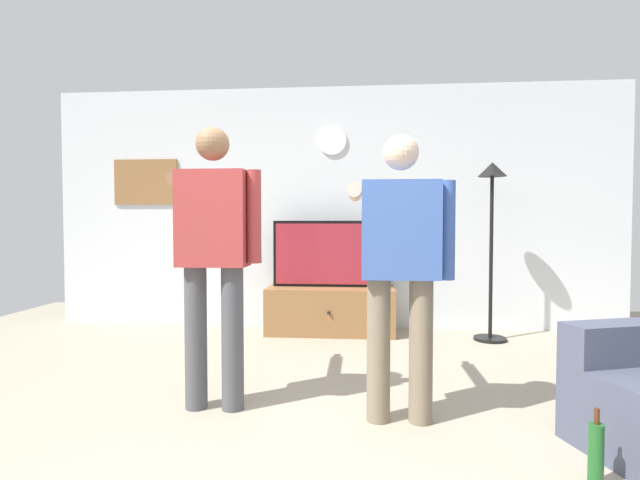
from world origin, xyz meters
TOP-DOWN VIEW (x-y plane):
  - ground_plane at (0.00, 0.00)m, footprint 8.40×8.40m
  - back_wall at (0.00, 2.95)m, footprint 6.40×0.10m
  - tv_stand at (-0.01, 2.60)m, footprint 1.36×0.55m
  - television at (-0.01, 2.65)m, footprint 1.24×0.07m
  - wall_clock at (-0.01, 2.89)m, footprint 0.32×0.03m
  - framed_picture at (-2.18, 2.90)m, footprint 0.75×0.04m
  - floor_lamp at (1.61, 2.42)m, footprint 0.32×0.32m
  - person_standing_nearer_lamp at (-0.62, 0.49)m, footprint 0.61×0.78m
  - person_standing_nearer_couch at (0.54, 0.39)m, footprint 0.63×0.78m
  - beverage_bottle at (1.37, -0.25)m, footprint 0.07×0.07m

SIDE VIEW (x-z plane):
  - ground_plane at x=0.00m, z-range 0.00..0.00m
  - beverage_bottle at x=1.37m, z-range -0.03..0.32m
  - tv_stand at x=-0.01m, z-range 0.00..0.49m
  - television at x=-0.01m, z-range 0.49..1.20m
  - person_standing_nearer_couch at x=0.54m, z-range 0.12..1.82m
  - person_standing_nearer_lamp at x=-0.62m, z-range 0.13..1.91m
  - floor_lamp at x=1.61m, z-range 0.38..2.17m
  - back_wall at x=0.00m, z-range 0.00..2.70m
  - framed_picture at x=-2.18m, z-range 1.39..1.91m
  - wall_clock at x=-0.01m, z-range 1.94..2.26m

